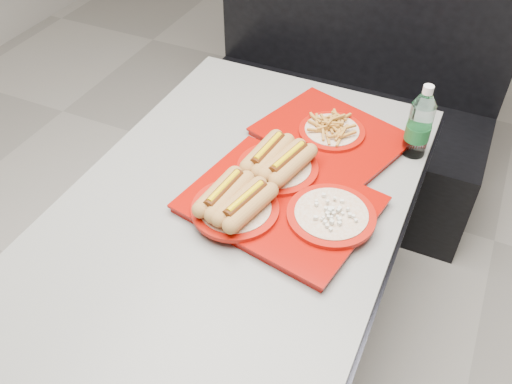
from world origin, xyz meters
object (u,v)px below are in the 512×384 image
at_px(tray_near, 275,194).
at_px(water_bottle, 419,125).
at_px(booth_bench, 341,107).
at_px(diner_table, 233,244).
at_px(tray_far, 332,133).

bearing_deg(tray_near, water_bottle, 52.80).
distance_m(tray_near, water_bottle, 0.49).
height_order(booth_bench, water_bottle, booth_bench).
height_order(diner_table, tray_near, tray_near).
relative_size(diner_table, booth_bench, 1.05).
height_order(diner_table, booth_bench, booth_bench).
bearing_deg(diner_table, water_bottle, 47.40).
bearing_deg(tray_far, booth_bench, 102.48).
bearing_deg(tray_near, booth_bench, 96.01).
bearing_deg(water_bottle, booth_bench, 121.71).
relative_size(booth_bench, tray_far, 2.66).
bearing_deg(tray_near, tray_far, 82.78).
bearing_deg(tray_far, diner_table, -111.08).
xyz_separation_m(booth_bench, water_bottle, (0.40, -0.65, 0.45)).
bearing_deg(tray_far, tray_near, -97.22).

